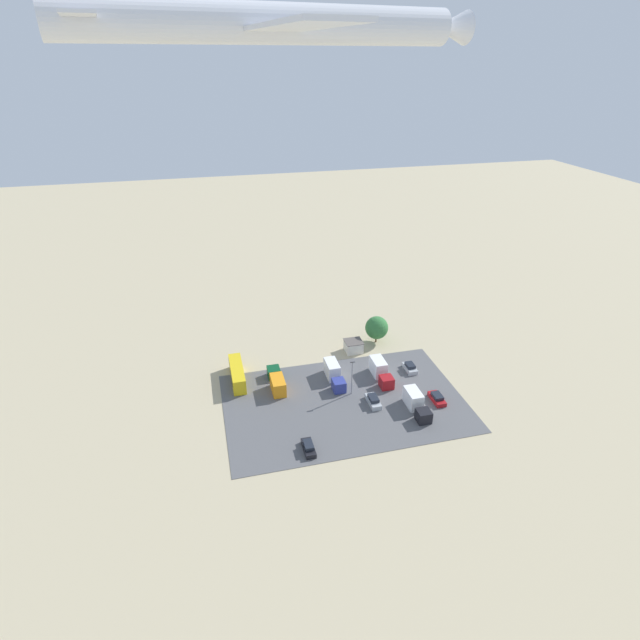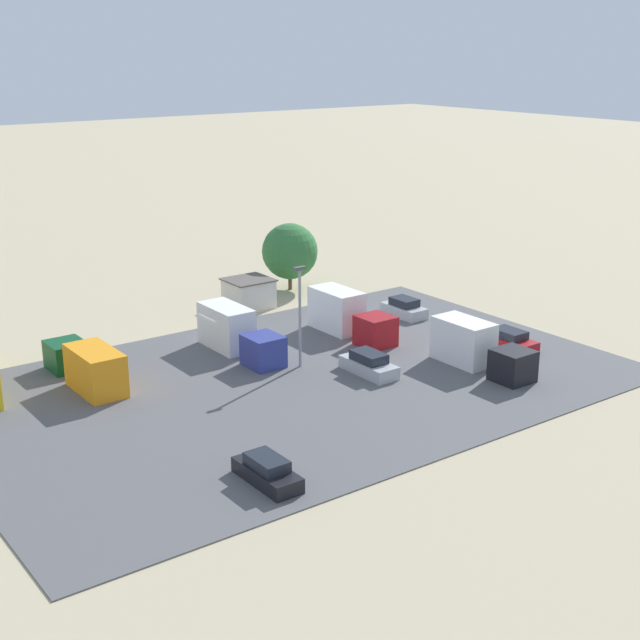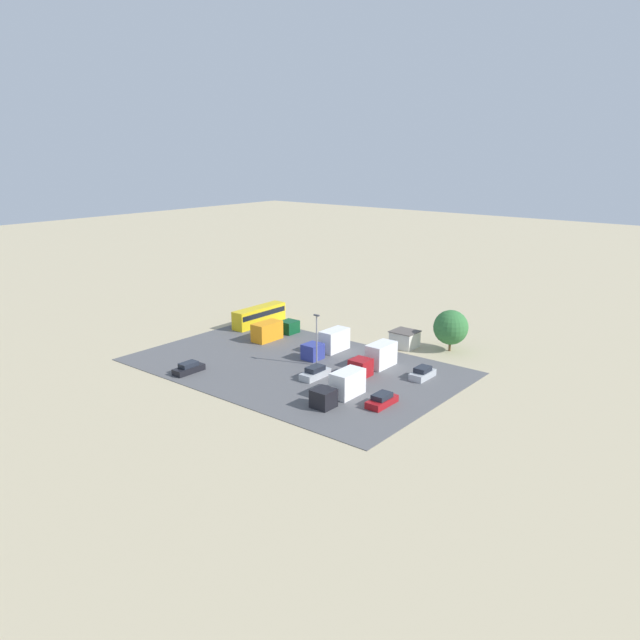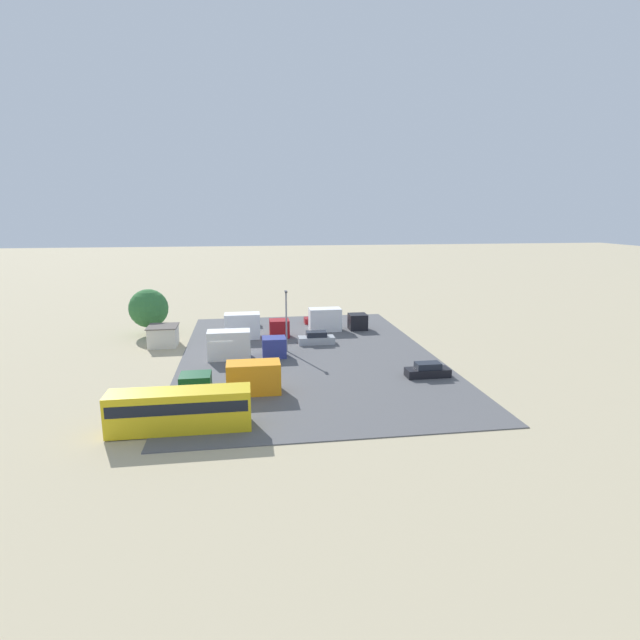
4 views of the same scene
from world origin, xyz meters
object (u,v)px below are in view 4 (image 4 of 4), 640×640
object	(u,v)px
parked_truck_0	(334,320)
parked_truck_1	(237,380)
parked_truck_3	(253,327)
parked_car_0	(246,322)
shed_building	(163,336)
parked_truck_2	(242,345)
parked_car_1	(319,319)
parked_car_3	(428,371)
parked_car_2	(316,338)
bus	(180,409)

from	to	relation	value
parked_truck_0	parked_truck_1	world-z (taller)	parked_truck_0
parked_truck_3	parked_car_0	bearing A→B (deg)	-172.07
shed_building	parked_truck_1	world-z (taller)	parked_truck_1
parked_truck_2	parked_car_0	bearing A→B (deg)	178.40
parked_truck_0	parked_car_1	bearing A→B (deg)	-163.96
parked_truck_1	shed_building	bearing A→B (deg)	26.64
parked_car_0	parked_car_3	size ratio (longest dim) A/B	0.91
parked_car_2	parked_truck_3	size ratio (longest dim) A/B	0.54
bus	parked_car_1	world-z (taller)	bus
parked_car_1	parked_car_2	world-z (taller)	parked_car_2
bus	parked_car_0	xyz separation A→B (m)	(-34.93, 5.04, -1.04)
parked_car_0	parked_car_2	size ratio (longest dim) A/B	0.89
bus	parked_car_3	xyz separation A→B (m)	(-9.30, 23.12, -1.08)
parked_car_1	shed_building	bearing A→B (deg)	-64.95
parked_car_0	parked_car_1	xyz separation A→B (m)	(-0.83, 10.93, -0.04)
parked_car_0	parked_truck_2	distance (m)	16.22
shed_building	parked_truck_3	size ratio (longest dim) A/B	0.46
bus	parked_truck_2	size ratio (longest dim) A/B	1.21
parked_car_2	parked_truck_3	xyz separation A→B (m)	(-4.25, -7.85, 0.86)
bus	parked_car_2	xyz separation A→B (m)	(-23.83, 13.85, -1.03)
parked_car_0	parked_truck_3	size ratio (longest dim) A/B	0.48
shed_building	parked_truck_0	size ratio (longest dim) A/B	0.47
parked_car_1	parked_truck_2	world-z (taller)	parked_truck_2
shed_building	bus	bearing A→B (deg)	11.23
parked_car_3	parked_truck_3	bearing A→B (deg)	42.38
bus	parked_truck_3	size ratio (longest dim) A/B	1.27
bus	parked_truck_1	size ratio (longest dim) A/B	1.18
shed_building	parked_car_3	bearing A→B (deg)	59.57
parked_car_0	parked_car_1	distance (m)	10.96
parked_truck_0	parked_truck_3	size ratio (longest dim) A/B	0.97
parked_car_0	parked_truck_0	size ratio (longest dim) A/B	0.50
bus	parked_car_3	bearing A→B (deg)	111.92
parked_car_0	bus	bearing A→B (deg)	171.80
shed_building	parked_car_1	bearing A→B (deg)	115.05
parked_car_1	parked_car_2	distance (m)	12.13
parked_car_2	parked_truck_0	xyz separation A→B (m)	(-6.96, 3.55, 0.79)
parked_truck_1	parked_truck_2	world-z (taller)	parked_truck_2
bus	parked_truck_0	distance (m)	35.36
parked_truck_0	parked_truck_1	xyz separation A→B (m)	(23.52, -13.18, -0.12)
bus	parked_truck_1	distance (m)	8.40
parked_car_0	parked_truck_1	xyz separation A→B (m)	(27.67, -0.82, 0.68)
parked_car_2	parked_truck_2	world-z (taller)	parked_truck_2
parked_car_3	parked_truck_1	size ratio (longest dim) A/B	0.49
bus	parked_truck_0	bearing A→B (deg)	150.53
parked_truck_2	parked_truck_3	world-z (taller)	parked_truck_3
shed_building	parked_car_0	bearing A→B (deg)	131.58
parked_car_3	parked_truck_0	size ratio (longest dim) A/B	0.54
parked_car_2	parked_car_3	size ratio (longest dim) A/B	1.03
parked_car_0	parked_car_1	size ratio (longest dim) A/B	0.92
parked_car_1	parked_truck_2	xyz separation A→B (m)	(17.02, -11.38, 0.88)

